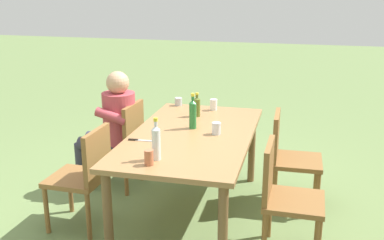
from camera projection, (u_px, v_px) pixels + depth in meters
The scene contains 15 objects.
ground_plane at pixel (192, 214), 4.14m from camera, with size 24.00×24.00×0.00m, color #6B844C.
dining_table at pixel (192, 142), 3.95m from camera, with size 1.84×1.01×0.76m.
chair_near_left at pixel (123, 140), 4.57m from camera, with size 0.47×0.47×0.87m.
chair_far_left at pixel (288, 154), 4.20m from camera, with size 0.45×0.45×0.87m.
chair_far_right at pixel (283, 193), 3.44m from camera, with size 0.45×0.45×0.87m.
chair_near_right at pixel (85, 173), 3.80m from camera, with size 0.45×0.45×0.87m.
person_in_white_shirt at pixel (112, 123), 4.55m from camera, with size 0.47×0.61×1.18m.
bottle_clear at pixel (156, 142), 3.32m from camera, with size 0.06×0.06×0.32m.
bottle_olive at pixel (197, 106), 4.39m from camera, with size 0.06×0.06×0.23m.
bottle_green at pixel (193, 113), 4.03m from camera, with size 0.06×0.06×0.32m.
cup_steel at pixel (178, 102), 4.79m from camera, with size 0.08×0.08×0.08m, color #B2B7BC.
cup_terracotta at pixel (149, 158), 3.24m from camera, with size 0.06×0.06×0.11m, color #BC6B47.
cup_glass at pixel (216, 128), 3.89m from camera, with size 0.08×0.08×0.10m, color silver.
cup_white at pixel (214, 105), 4.62m from camera, with size 0.07×0.07×0.11m, color white.
table_knife at pixel (140, 140), 3.75m from camera, with size 0.04×0.24×0.01m.
Camera 1 is at (3.61, 0.89, 2.01)m, focal length 43.24 mm.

